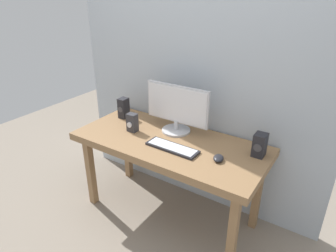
# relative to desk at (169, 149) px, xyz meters

# --- Properties ---
(ground_plane) EXTENTS (6.00, 6.00, 0.00)m
(ground_plane) POSITION_rel_desk_xyz_m (0.00, 0.00, -0.64)
(ground_plane) COLOR gray
(wall_back) EXTENTS (2.28, 0.04, 3.00)m
(wall_back) POSITION_rel_desk_xyz_m (0.00, 0.38, 0.86)
(wall_back) COLOR #B2BCC6
(wall_back) RESTS_ON ground_plane
(desk) EXTENTS (1.50, 0.68, 0.72)m
(desk) POSITION_rel_desk_xyz_m (0.00, 0.00, 0.00)
(desk) COLOR #936D47
(desk) RESTS_ON ground_plane
(monitor) EXTENTS (0.55, 0.23, 0.39)m
(monitor) POSITION_rel_desk_xyz_m (-0.04, 0.17, 0.27)
(monitor) COLOR silver
(monitor) RESTS_ON desk
(keyboard_primary) EXTENTS (0.41, 0.14, 0.02)m
(keyboard_primary) POSITION_rel_desk_xyz_m (0.09, -0.10, 0.08)
(keyboard_primary) COLOR #232328
(keyboard_primary) RESTS_ON desk
(mouse) EXTENTS (0.09, 0.11, 0.03)m
(mouse) POSITION_rel_desk_xyz_m (0.44, -0.06, 0.09)
(mouse) COLOR #232328
(mouse) RESTS_ON desk
(speaker_right) EXTENTS (0.08, 0.10, 0.17)m
(speaker_right) POSITION_rel_desk_xyz_m (0.64, 0.16, 0.16)
(speaker_right) COLOR #232328
(speaker_right) RESTS_ON desk
(speaker_left) EXTENTS (0.07, 0.09, 0.18)m
(speaker_left) POSITION_rel_desk_xyz_m (-0.58, 0.15, 0.17)
(speaker_left) COLOR #232328
(speaker_left) RESTS_ON desk
(audio_controller) EXTENTS (0.08, 0.08, 0.15)m
(audio_controller) POSITION_rel_desk_xyz_m (-0.34, -0.03, 0.15)
(audio_controller) COLOR #333338
(audio_controller) RESTS_ON desk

